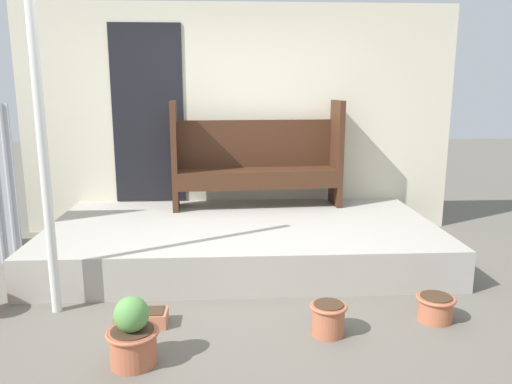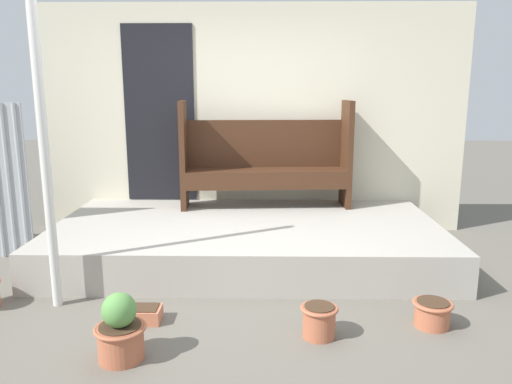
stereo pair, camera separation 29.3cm
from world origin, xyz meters
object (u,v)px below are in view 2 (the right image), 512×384
Objects in this scene: flower_pot_middle at (120,331)px; flower_pot_right at (319,320)px; planter_box_rect at (136,314)px; bench at (265,157)px; support_post at (45,157)px; flower_pot_far_right at (432,312)px.

flower_pot_middle is 1.32m from flower_pot_right.
bench is at bearing 65.88° from planter_box_rect.
support_post is at bearing 166.55° from flower_pot_right.
flower_pot_far_right is at bearing 12.67° from flower_pot_middle.
support_post reaches higher than flower_pot_middle.
bench is 6.59× the size of flower_pot_far_right.
flower_pot_middle reaches higher than flower_pot_far_right.
support_post is 1.26× the size of bench.
support_post reaches higher than flower_pot_far_right.
planter_box_rect is at bearing -117.73° from bench.
support_post is 9.04× the size of flower_pot_right.
bench is 2.60m from flower_pot_far_right.
bench is at bearing 48.42° from support_post.
bench is at bearing 70.88° from flower_pot_middle.
flower_pot_middle is at bearing -166.55° from flower_pot_right.
flower_pot_far_right is (1.20, -2.16, -0.82)m from bench.
flower_pot_right is at bearing -13.45° from support_post.
support_post is at bearing 158.46° from planter_box_rect.
flower_pot_far_right is at bearing 11.46° from flower_pot_right.
flower_pot_far_right is 2.15m from planter_box_rect.
bench reaches higher than flower_pot_far_right.
support_post is 3.05m from flower_pot_far_right.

